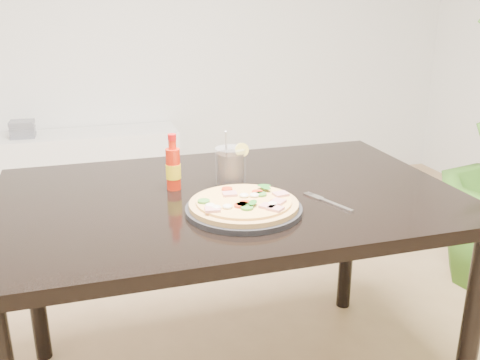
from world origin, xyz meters
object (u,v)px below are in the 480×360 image
object	(u,v)px
media_console	(70,171)
dining_table	(229,217)
plate	(244,209)
cola_cup	(231,168)
fork	(326,201)
hot_sauce_bottle	(173,168)
pizza	(244,203)

from	to	relation	value
media_console	dining_table	bearing A→B (deg)	-75.22
plate	media_console	world-z (taller)	plate
media_console	cola_cup	bearing A→B (deg)	-74.24
dining_table	fork	bearing A→B (deg)	-32.45
dining_table	plate	xyz separation A→B (m)	(-0.00, -0.17, 0.09)
hot_sauce_bottle	fork	bearing A→B (deg)	-30.45
media_console	pizza	bearing A→B (deg)	-76.39
pizza	hot_sauce_bottle	xyz separation A→B (m)	(-0.15, 0.25, 0.04)
fork	media_console	world-z (taller)	fork
plate	dining_table	bearing A→B (deg)	89.00
pizza	cola_cup	size ratio (longest dim) A/B	1.65
plate	hot_sauce_bottle	bearing A→B (deg)	122.03
hot_sauce_bottle	cola_cup	world-z (taller)	cola_cup
dining_table	pizza	distance (m)	0.20
plate	media_console	size ratio (longest dim) A/B	0.23
dining_table	plate	distance (m)	0.19
plate	hot_sauce_bottle	size ratio (longest dim) A/B	1.85
pizza	media_console	distance (m)	2.28
pizza	hot_sauce_bottle	distance (m)	0.30
cola_cup	fork	world-z (taller)	cola_cup
media_console	fork	bearing A→B (deg)	-70.09
hot_sauce_bottle	fork	world-z (taller)	hot_sauce_bottle
pizza	cola_cup	bearing A→B (deg)	83.85
plate	fork	world-z (taller)	plate
hot_sauce_bottle	media_console	xyz separation A→B (m)	(-0.37, 1.91, -0.57)
pizza	media_console	world-z (taller)	pizza
dining_table	fork	distance (m)	0.31
plate	hot_sauce_bottle	distance (m)	0.30
plate	fork	size ratio (longest dim) A/B	1.81
hot_sauce_bottle	cola_cup	bearing A→B (deg)	-8.36
dining_table	pizza	bearing A→B (deg)	-90.97
pizza	hot_sauce_bottle	size ratio (longest dim) A/B	1.73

